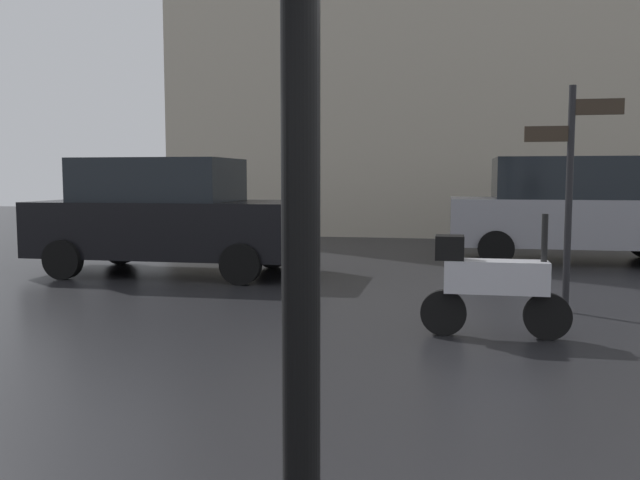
% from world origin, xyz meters
% --- Properties ---
extents(parked_scooter, '(1.46, 0.32, 1.23)m').
position_xyz_m(parked_scooter, '(0.21, 4.56, 0.56)').
color(parked_scooter, black).
rests_on(parked_scooter, ground).
extents(parked_car_left, '(4.58, 2.00, 1.95)m').
position_xyz_m(parked_car_left, '(2.05, 10.94, 0.99)').
color(parked_car_left, gray).
rests_on(parked_car_left, ground).
extents(parked_car_right, '(4.43, 2.05, 1.89)m').
position_xyz_m(parked_car_right, '(-4.71, 8.12, 0.96)').
color(parked_car_right, black).
rests_on(parked_car_right, ground).
extents(street_signpost, '(1.08, 0.08, 2.64)m').
position_xyz_m(street_signpost, '(1.16, 6.01, 1.61)').
color(street_signpost, black).
rests_on(street_signpost, ground).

